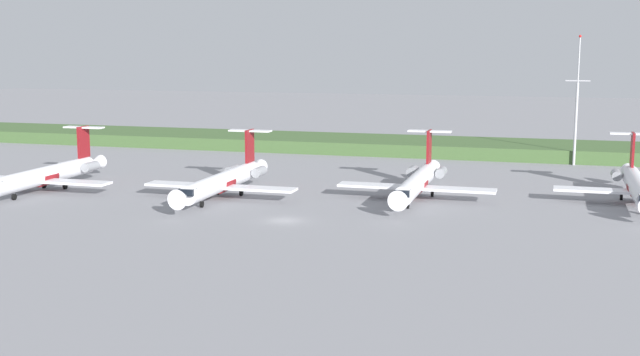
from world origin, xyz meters
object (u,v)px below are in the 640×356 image
object	(u,v)px
regional_jet_fourth	(418,181)
antenna_mast	(576,112)
regional_jet_second	(47,174)
regional_jet_third	(224,180)
regional_jet_fifth	(637,185)

from	to	relation	value
regional_jet_fourth	antenna_mast	distance (m)	47.94
antenna_mast	regional_jet_second	bearing A→B (deg)	-146.85
regional_jet_third	regional_jet_fifth	world-z (taller)	same
regional_jet_second	antenna_mast	distance (m)	94.15
regional_jet_third	antenna_mast	distance (m)	70.36
regional_jet_second	regional_jet_third	distance (m)	28.52
regional_jet_fourth	regional_jet_fifth	bearing A→B (deg)	9.24
regional_jet_third	regional_jet_fourth	world-z (taller)	same
regional_jet_second	antenna_mast	world-z (taller)	antenna_mast
regional_jet_fifth	antenna_mast	distance (m)	38.15
regional_jet_third	antenna_mast	bearing A→B (deg)	44.18
regional_jet_third	regional_jet_fifth	size ratio (longest dim) A/B	1.00
regional_jet_fifth	antenna_mast	xyz separation A→B (m)	(-7.78, 36.59, 7.47)
regional_jet_second	regional_jet_third	xyz separation A→B (m)	(28.41, 2.56, 0.00)
regional_jet_third	regional_jet_fourth	xyz separation A→B (m)	(27.47, 7.21, 0.00)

